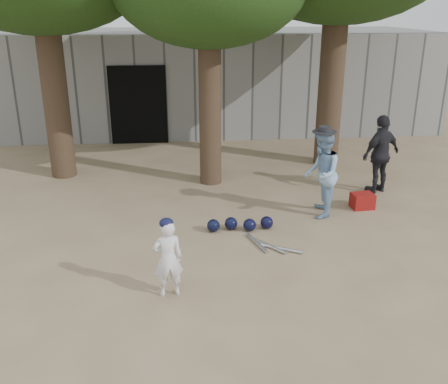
{
  "coord_description": "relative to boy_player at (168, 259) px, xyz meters",
  "views": [
    {
      "loc": [
        -0.1,
        -6.45,
        3.76
      ],
      "look_at": [
        0.6,
        1.0,
        0.95
      ],
      "focal_mm": 40.0,
      "sensor_mm": 36.0,
      "label": 1
    }
  ],
  "objects": [
    {
      "name": "spectator_dark",
      "position": [
        4.41,
        3.69,
        0.27
      ],
      "size": [
        1.05,
        0.78,
        1.66
      ],
      "primitive_type": "imported",
      "rotation": [
        0.0,
        0.0,
        3.58
      ],
      "color": "#222227",
      "rests_on": "ground"
    },
    {
      "name": "boy_player",
      "position": [
        0.0,
        0.0,
        0.0
      ],
      "size": [
        0.45,
        0.33,
        1.11
      ],
      "primitive_type": "imported",
      "rotation": [
        0.0,
        0.0,
        3.32
      ],
      "color": "white",
      "rests_on": "ground"
    },
    {
      "name": "ground",
      "position": [
        0.29,
        0.43,
        -0.56
      ],
      "size": [
        70.0,
        70.0,
        0.0
      ],
      "primitive_type": "plane",
      "color": "#937C5E",
      "rests_on": "ground"
    },
    {
      "name": "helmet_row",
      "position": [
        1.24,
        2.0,
        -0.44
      ],
      "size": [
        1.19,
        0.32,
        0.23
      ],
      "color": "black",
      "rests_on": "ground"
    },
    {
      "name": "back_building",
      "position": [
        0.29,
        10.77,
        0.94
      ],
      "size": [
        16.0,
        5.24,
        3.0
      ],
      "color": "gray",
      "rests_on": "ground"
    },
    {
      "name": "red_bag",
      "position": [
        3.76,
        2.8,
        -0.41
      ],
      "size": [
        0.45,
        0.36,
        0.3
      ],
      "primitive_type": "cube",
      "rotation": [
        0.0,
        0.0,
        0.09
      ],
      "color": "maroon",
      "rests_on": "ground"
    },
    {
      "name": "spectator_blue",
      "position": [
        2.81,
        2.54,
        0.27
      ],
      "size": [
        0.82,
        0.94,
        1.65
      ],
      "primitive_type": "imported",
      "rotation": [
        0.0,
        0.0,
        4.45
      ],
      "color": "#88ACD2",
      "rests_on": "ground"
    },
    {
      "name": "bat_pile",
      "position": [
        1.63,
        1.29,
        -0.53
      ],
      "size": [
        0.82,
        0.79,
        0.06
      ],
      "color": "#ACACB3",
      "rests_on": "ground"
    }
  ]
}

